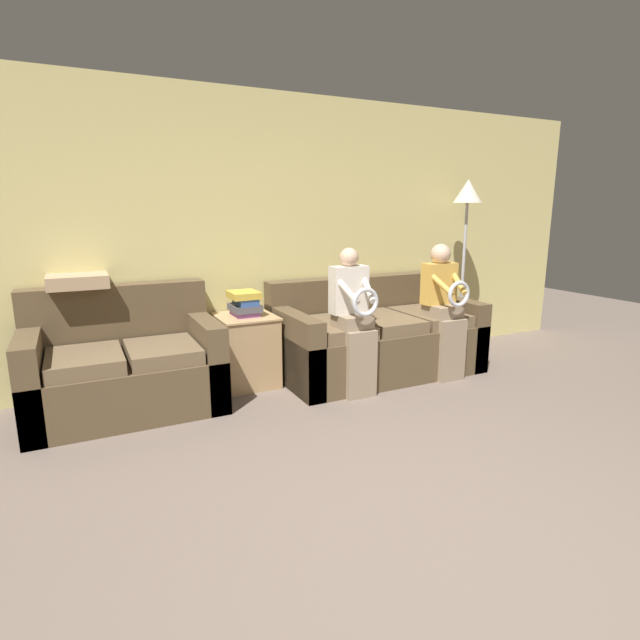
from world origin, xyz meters
TOP-DOWN VIEW (x-y plane):
  - ground_plane at (0.00, 0.00)m, footprint 14.00×14.00m
  - wall_back at (0.00, 3.17)m, footprint 8.00×0.06m
  - couch_main at (1.14, 2.66)m, footprint 1.89×0.98m
  - couch_side at (-1.09, 2.73)m, footprint 1.40×0.87m
  - child_left_seated at (0.67, 2.24)m, footprint 0.32×0.37m
  - child_right_seated at (1.62, 2.25)m, footprint 0.32×0.38m
  - side_shelf at (-0.07, 2.85)m, footprint 0.49×0.54m
  - book_stack at (-0.07, 2.85)m, footprint 0.25×0.29m
  - floor_lamp at (2.34, 2.83)m, footprint 0.29×0.29m
  - throw_pillow at (-1.35, 3.02)m, footprint 0.43×0.43m

SIDE VIEW (x-z plane):
  - ground_plane at x=0.00m, z-range 0.00..0.00m
  - couch_main at x=1.14m, z-range -0.12..0.76m
  - side_shelf at x=-0.07m, z-range 0.01..0.64m
  - couch_side at x=-1.09m, z-range -0.14..0.80m
  - child_left_seated at x=0.67m, z-range 0.06..1.28m
  - child_right_seated at x=1.62m, z-range 0.06..1.29m
  - book_stack at x=-0.07m, z-range 0.63..0.84m
  - throw_pillow at x=-1.35m, z-range 0.94..1.04m
  - wall_back at x=0.00m, z-range 0.00..2.55m
  - floor_lamp at x=2.34m, z-range 0.62..2.44m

